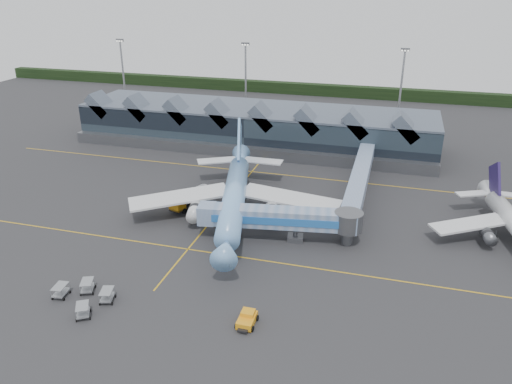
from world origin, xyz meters
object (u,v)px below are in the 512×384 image
(jet_bridge, at_px, (289,219))
(pushback_tug, at_px, (247,319))
(main_airliner, at_px, (235,194))
(fuel_truck, at_px, (191,197))

(jet_bridge, distance_m, pushback_tug, 22.82)
(main_airliner, height_order, pushback_tug, main_airliner)
(jet_bridge, xyz_separation_m, fuel_truck, (-20.63, 8.01, -2.10))
(fuel_truck, bearing_deg, pushback_tug, -36.79)
(fuel_truck, xyz_separation_m, pushback_tug, (20.47, -30.61, -1.07))
(jet_bridge, distance_m, fuel_truck, 22.23)
(fuel_truck, bearing_deg, jet_bridge, -1.79)
(main_airliner, relative_size, jet_bridge, 1.65)
(main_airliner, xyz_separation_m, fuel_truck, (-9.24, 1.43, -2.40))
(main_airliner, distance_m, fuel_truck, 9.65)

